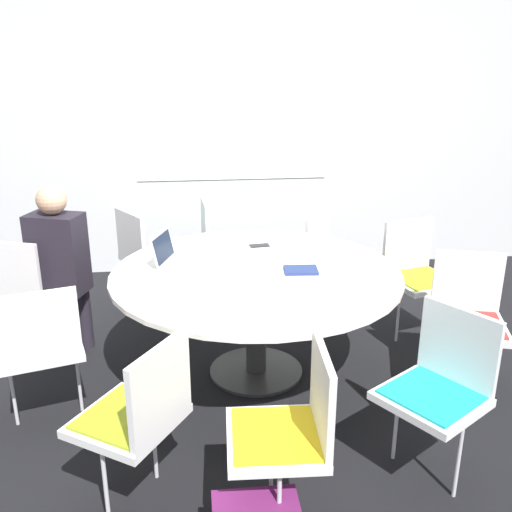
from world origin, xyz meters
TOP-DOWN VIEW (x-y plane):
  - ground_plane at (0.00, 0.00)m, footprint 16.00×16.00m
  - wall_back at (0.00, 2.08)m, footprint 8.00×0.07m
  - conference_table at (0.00, 0.00)m, footprint 1.84×1.84m
  - chair_0 at (-1.56, 0.44)m, footprint 0.55×0.54m
  - chair_1 at (-1.25, -0.44)m, footprint 0.54×0.53m
  - chair_2 at (-0.65, -1.15)m, footprint 0.59×0.60m
  - chair_3 at (0.01, -1.32)m, footprint 0.44×0.46m
  - chair_4 at (0.78, -1.06)m, footprint 0.59×0.60m
  - chair_5 at (1.28, -0.31)m, footprint 0.54×0.53m
  - chair_6 at (1.25, 0.44)m, footprint 0.54×0.53m
  - chair_7 at (0.75, 1.09)m, footprint 0.60×0.60m
  - chair_8 at (-0.16, 1.31)m, footprint 0.45×0.47m
  - chair_9 at (-0.78, 1.07)m, footprint 0.59×0.60m
  - person_0 at (-1.30, 0.45)m, footprint 0.41×0.33m
  - laptop at (-0.53, 0.17)m, footprint 0.33×0.37m
  - spiral_notebook at (0.28, -0.04)m, footprint 0.22×0.16m
  - cell_phone at (0.08, 0.49)m, footprint 0.15×0.09m

SIDE VIEW (x-z plane):
  - ground_plane at x=0.00m, z-range 0.00..0.00m
  - chair_0 at x=-1.56m, z-range 0.09..0.96m
  - chair_1 at x=-1.25m, z-range 0.09..0.96m
  - chair_2 at x=-0.65m, z-range 0.09..0.96m
  - chair_3 at x=0.01m, z-range 0.09..0.96m
  - chair_4 at x=0.78m, z-range 0.09..0.96m
  - chair_5 at x=1.28m, z-range 0.09..0.96m
  - chair_6 at x=1.25m, z-range 0.09..0.96m
  - chair_7 at x=0.75m, z-range 0.09..0.96m
  - chair_8 at x=-0.16m, z-range 0.09..0.96m
  - chair_9 at x=-0.78m, z-range 0.09..0.96m
  - conference_table at x=0.00m, z-range 0.27..1.00m
  - person_0 at x=-1.30m, z-range 0.11..1.33m
  - cell_phone at x=0.08m, z-range 0.73..0.74m
  - spiral_notebook at x=0.28m, z-range 0.73..0.75m
  - laptop at x=-0.53m, z-range 0.68..0.89m
  - wall_back at x=0.00m, z-range 0.00..2.70m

